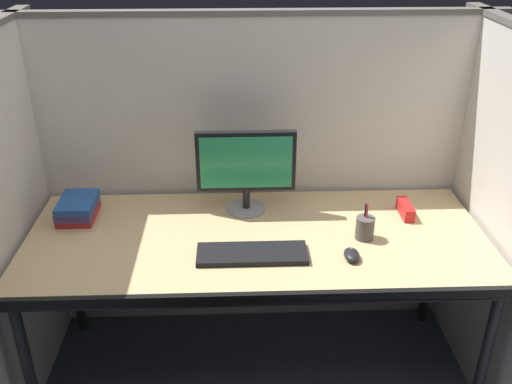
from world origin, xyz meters
TOP-DOWN VIEW (x-y plane):
  - cubicle_partition_rear at (0.00, 0.74)m, footprint 2.21×0.06m
  - cubicle_partition_left at (-0.99, 0.20)m, footprint 0.06×1.41m
  - cubicle_partition_right at (0.99, 0.20)m, footprint 0.06×1.41m
  - desk at (0.00, 0.29)m, footprint 1.90×0.80m
  - monitor_center at (-0.04, 0.53)m, footprint 0.43×0.17m
  - keyboard_main at (-0.02, 0.15)m, footprint 0.43×0.15m
  - computer_mouse at (0.36, 0.12)m, footprint 0.06×0.10m
  - book_stack at (-0.77, 0.49)m, footprint 0.16×0.22m
  - red_stapler at (0.66, 0.46)m, footprint 0.04×0.15m
  - pen_cup at (0.44, 0.27)m, footprint 0.08×0.08m

SIDE VIEW (x-z plane):
  - desk at x=0.00m, z-range 0.32..1.06m
  - keyboard_main at x=-0.02m, z-range 0.74..0.76m
  - computer_mouse at x=0.36m, z-range 0.74..0.77m
  - red_stapler at x=0.66m, z-range 0.74..0.80m
  - book_stack at x=-0.77m, z-range 0.74..0.83m
  - pen_cup at x=0.44m, z-range 0.71..0.87m
  - cubicle_partition_rear at x=0.00m, z-range 0.00..1.58m
  - cubicle_partition_left at x=-0.99m, z-range 0.00..1.58m
  - cubicle_partition_right at x=0.99m, z-range 0.00..1.58m
  - monitor_center at x=-0.04m, z-range 0.77..1.14m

